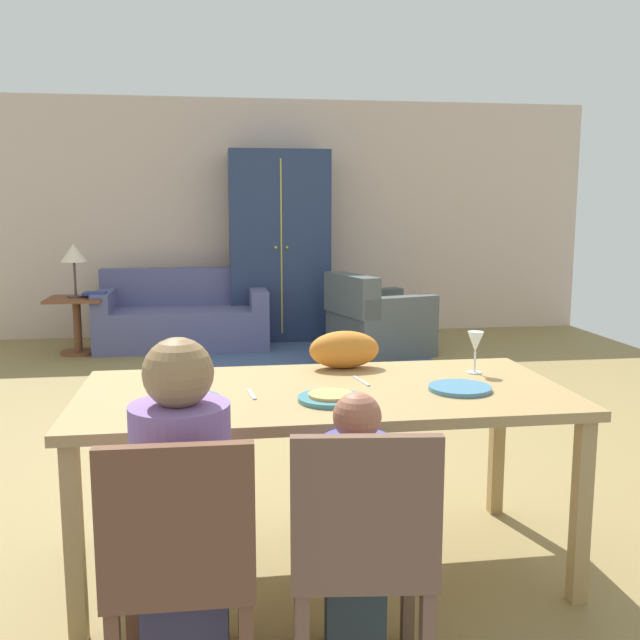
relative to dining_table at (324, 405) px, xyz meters
The scene contains 25 objects.
ground_plane 2.41m from the dining_table, 83.29° to the left, with size 7.48×6.68×0.02m, color olive.
back_wall 5.72m from the dining_table, 87.29° to the left, with size 7.48×0.10×2.70m, color beige.
dining_table is the anchor object (origin of this frame).
plate_near_man 0.55m from the dining_table, 167.35° to the right, with size 0.25×0.25×0.02m, color slate.
pizza_near_man 0.56m from the dining_table, 167.35° to the right, with size 0.17×0.17×0.01m, color #E49846.
plate_near_child 0.20m from the dining_table, 90.00° to the right, with size 0.25×0.25×0.02m, color teal.
pizza_near_child 0.20m from the dining_table, 90.00° to the right, with size 0.17×0.17×0.01m, color #DDA453.
plate_near_woman 0.55m from the dining_table, 10.59° to the right, with size 0.25×0.25×0.02m, color teal.
wine_glass 0.75m from the dining_table, 14.42° to the left, with size 0.07×0.07×0.19m.
fork 0.30m from the dining_table, behind, with size 0.02×0.15×0.01m, color silver.
knife 0.21m from the dining_table, 29.75° to the left, with size 0.01×0.17×0.01m, color silver.
dining_chair_man 1.01m from the dining_table, 122.99° to the right, with size 0.43×0.43×0.87m.
person_man 0.86m from the dining_table, 129.37° to the right, with size 0.30×0.40×1.11m.
dining_chair_child 0.85m from the dining_table, 90.65° to the right, with size 0.47×0.47×0.87m.
person_child 0.71m from the dining_table, 89.70° to the right, with size 0.22×0.30×0.92m.
cat 0.42m from the dining_table, 67.71° to the left, with size 0.32×0.16×0.17m, color orange.
area_rug 4.16m from the dining_table, 84.86° to the left, with size 2.60×1.80×0.01m, color #3F537B.
couch 5.02m from the dining_table, 98.84° to the left, with size 1.78×0.86×0.82m.
armchair 4.45m from the dining_table, 74.44° to the left, with size 1.07×1.06×0.82m.
armoire 5.30m from the dining_table, 86.80° to the left, with size 1.10×0.59×2.10m.
side_table 5.04m from the dining_table, 111.20° to the left, with size 0.56×0.56×0.58m.
table_lamp 5.04m from the dining_table, 111.20° to the left, with size 0.26×0.26×0.54m.
book_lower 5.02m from the dining_table, 108.90° to the left, with size 0.22×0.16×0.03m, color #A4263A.
book_upper 4.94m from the dining_table, 109.26° to the left, with size 0.22×0.16×0.03m, color #2B408B.
handbag 3.89m from the dining_table, 79.66° to the left, with size 0.32×0.16×0.26m, color black.
Camera 1 is at (-0.69, -4.31, 1.48)m, focal length 40.23 mm.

